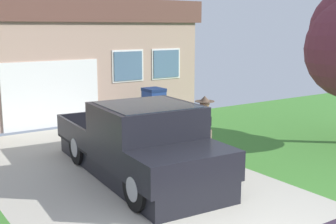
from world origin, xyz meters
The scene contains 5 objects.
pickup_truck centered at (0.35, 3.54, 0.71)m, with size 2.27×5.19×1.61m.
person_with_hat centered at (1.88, 3.42, 0.91)m, with size 0.47×0.43×1.65m.
handbag centered at (1.71, 3.19, 0.13)m, with size 0.29×0.22×0.41m.
house_with_garage centered at (0.79, 12.00, 2.07)m, with size 11.24×5.48×4.09m.
wheeled_trash_bin centered at (3.65, 8.32, 0.61)m, with size 0.60×0.72×1.12m.
Camera 1 is at (-4.25, -4.11, 3.15)m, focal length 47.14 mm.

